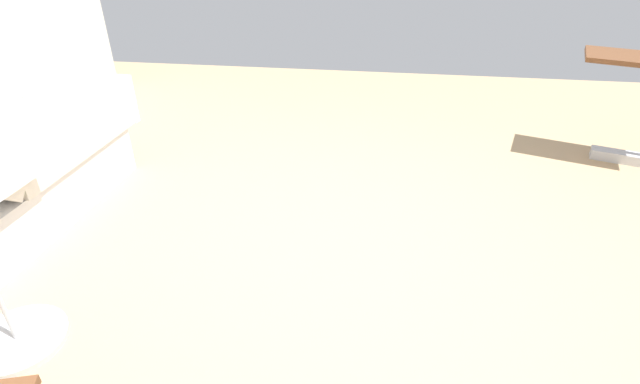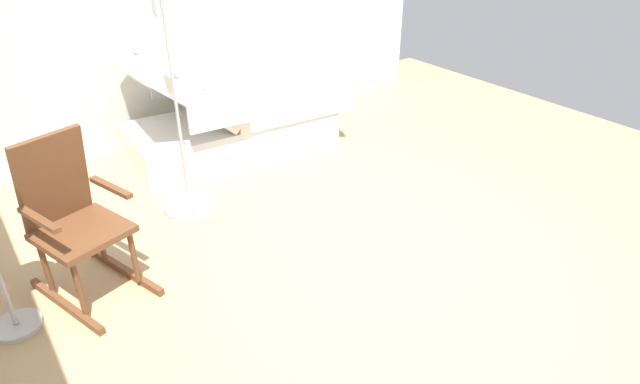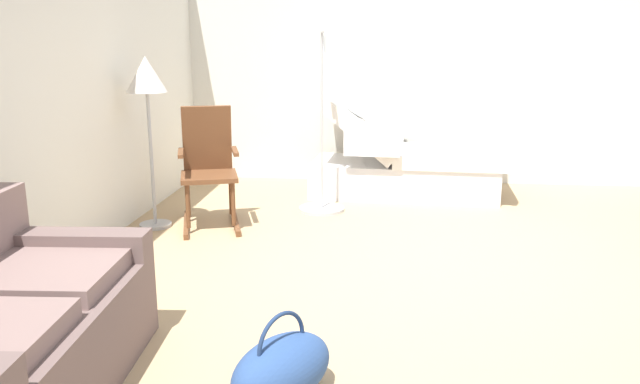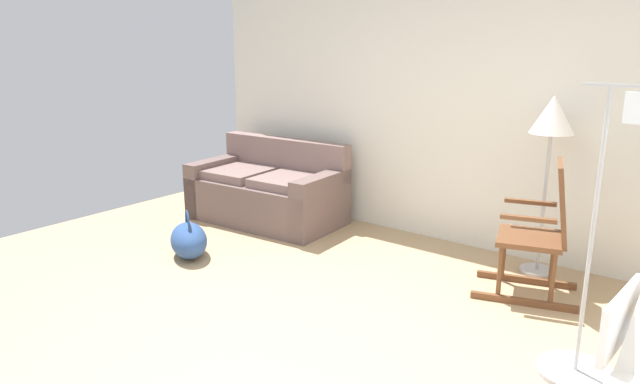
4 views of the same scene
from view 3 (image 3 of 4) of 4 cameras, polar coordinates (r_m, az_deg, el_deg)
ground_plane at (r=4.63m, az=9.80°, el=-6.88°), size 7.26×7.26×0.00m
back_wall at (r=4.91m, az=-22.44°, el=9.64°), size 6.01×0.10×2.70m
side_wall at (r=7.29m, az=8.73°, el=11.47°), size 0.10×5.38×2.70m
hospital_bed at (r=6.72m, az=7.77°, el=2.46°), size 1.09×2.11×1.19m
couch at (r=3.18m, az=-27.09°, el=-12.09°), size 1.65×0.95×0.85m
rocking_chair at (r=5.61m, az=-10.11°, el=2.10°), size 0.87×0.68×1.05m
floor_lamp at (r=5.53m, az=-15.49°, el=9.25°), size 0.34×0.34×1.48m
duffel_bag at (r=2.96m, az=-3.48°, el=-15.74°), size 0.64×0.58×0.43m
iv_pole at (r=6.03m, az=0.17°, el=0.64°), size 0.44×0.44×1.69m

